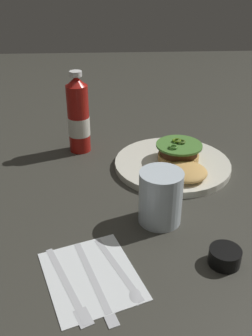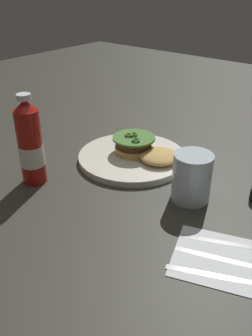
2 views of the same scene
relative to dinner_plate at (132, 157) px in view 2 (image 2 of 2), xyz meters
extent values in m
plane|color=#36352E|center=(0.11, -0.16, -0.01)|extent=(3.00, 3.00, 0.00)
cylinder|color=silver|center=(0.00, 0.00, 0.00)|extent=(0.30, 0.30, 0.02)
cylinder|color=tan|center=(-0.01, 0.02, 0.02)|extent=(0.11, 0.11, 0.02)
cylinder|color=#512D19|center=(-0.01, 0.02, 0.03)|extent=(0.10, 0.10, 0.02)
cylinder|color=red|center=(-0.01, 0.02, 0.05)|extent=(0.09, 0.09, 0.01)
cylinder|color=#487D31|center=(-0.01, 0.02, 0.05)|extent=(0.12, 0.12, 0.01)
torus|color=#427B2A|center=(0.02, 0.00, 0.06)|extent=(0.02, 0.02, 0.01)
torus|color=#476522|center=(-0.01, 0.02, 0.06)|extent=(0.02, 0.02, 0.01)
torus|color=#507815|center=(-0.02, 0.01, 0.06)|extent=(0.02, 0.02, 0.01)
ellipsoid|color=tan|center=(0.08, 0.02, 0.02)|extent=(0.11, 0.11, 0.03)
cylinder|color=#AB1812|center=(-0.12, -0.24, 0.09)|extent=(0.06, 0.06, 0.19)
cone|color=#AB1812|center=(-0.12, -0.24, 0.19)|extent=(0.05, 0.05, 0.02)
cylinder|color=white|center=(-0.12, -0.24, 0.21)|extent=(0.03, 0.03, 0.01)
cylinder|color=white|center=(-0.12, -0.24, 0.07)|extent=(0.06, 0.06, 0.05)
cylinder|color=silver|center=(0.22, -0.06, 0.05)|extent=(0.09, 0.09, 0.11)
cube|color=white|center=(0.38, -0.20, -0.01)|extent=(0.22, 0.20, 0.00)
cube|color=silver|center=(0.39, -0.25, 0.00)|extent=(0.18, 0.09, 0.00)
cube|color=silver|center=(0.38, -0.20, 0.00)|extent=(0.17, 0.07, 0.00)
cube|color=silver|center=(0.36, -0.16, 0.00)|extent=(0.16, 0.08, 0.00)
camera|label=1|loc=(0.86, -0.17, 0.47)|focal=40.34mm
camera|label=2|loc=(0.55, -0.69, 0.46)|focal=38.15mm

